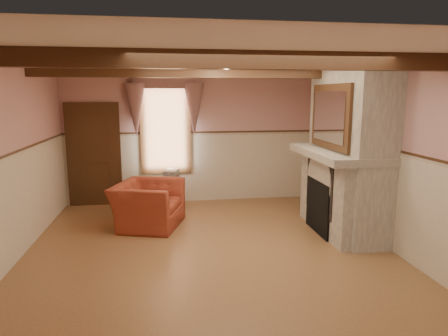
{
  "coord_description": "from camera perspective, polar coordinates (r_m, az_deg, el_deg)",
  "views": [
    {
      "loc": [
        -0.62,
        -5.64,
        2.33
      ],
      "look_at": [
        0.34,
        0.8,
        1.13
      ],
      "focal_mm": 32.0,
      "sensor_mm": 36.0,
      "label": 1
    }
  ],
  "objects": [
    {
      "name": "floor",
      "position": [
        6.13,
        -2.09,
        -11.85
      ],
      "size": [
        5.5,
        6.0,
        0.01
      ],
      "primitive_type": "cube",
      "color": "brown",
      "rests_on": "ground"
    },
    {
      "name": "ceiling",
      "position": [
        5.69,
        -2.28,
        15.22
      ],
      "size": [
        5.5,
        6.0,
        0.01
      ],
      "primitive_type": "cube",
      "color": "silver",
      "rests_on": "wall_back"
    },
    {
      "name": "wall_back",
      "position": [
        8.71,
        -4.35,
        4.32
      ],
      "size": [
        5.5,
        0.02,
        2.8
      ],
      "primitive_type": "cube",
      "color": "tan",
      "rests_on": "floor"
    },
    {
      "name": "wall_front",
      "position": [
        2.86,
        4.48,
        -8.47
      ],
      "size": [
        5.5,
        0.02,
        2.8
      ],
      "primitive_type": "cube",
      "color": "tan",
      "rests_on": "floor"
    },
    {
      "name": "wall_left",
      "position": [
        6.1,
        -28.8,
        0.41
      ],
      "size": [
        0.02,
        6.0,
        2.8
      ],
      "primitive_type": "cube",
      "color": "tan",
      "rests_on": "floor"
    },
    {
      "name": "wall_right",
      "position": [
        6.63,
        22.17,
        1.65
      ],
      "size": [
        0.02,
        6.0,
        2.8
      ],
      "primitive_type": "cube",
      "color": "tan",
      "rests_on": "floor"
    },
    {
      "name": "wainscot",
      "position": [
        5.89,
        -2.14,
        -5.08
      ],
      "size": [
        5.5,
        6.0,
        1.5
      ],
      "primitive_type": null,
      "color": "beige",
      "rests_on": "floor"
    },
    {
      "name": "chair_rail",
      "position": [
        5.73,
        -2.19,
        2.16
      ],
      "size": [
        5.5,
        6.0,
        0.08
      ],
      "primitive_type": null,
      "color": "black",
      "rests_on": "wainscot"
    },
    {
      "name": "firebox",
      "position": [
        7.02,
        13.83,
        -5.36
      ],
      "size": [
        0.2,
        0.95,
        0.9
      ],
      "primitive_type": "cube",
      "color": "black",
      "rests_on": "floor"
    },
    {
      "name": "armchair",
      "position": [
        7.26,
        -10.79,
        -5.16
      ],
      "size": [
        1.38,
        1.48,
        0.79
      ],
      "primitive_type": "imported",
      "rotation": [
        0.0,
        0.0,
        1.27
      ],
      "color": "maroon",
      "rests_on": "floor"
    },
    {
      "name": "side_table",
      "position": [
        8.59,
        -7.44,
        -3.45
      ],
      "size": [
        0.63,
        0.63,
        0.55
      ],
      "primitive_type": "cylinder",
      "rotation": [
        0.0,
        0.0,
        0.3
      ],
      "color": "brown",
      "rests_on": "floor"
    },
    {
      "name": "book_stack",
      "position": [
        8.54,
        -7.52,
        -0.95
      ],
      "size": [
        0.35,
        0.39,
        0.2
      ],
      "primitive_type": "cube",
      "rotation": [
        0.0,
        0.0,
        -0.35
      ],
      "color": "#B7AD8C",
      "rests_on": "side_table"
    },
    {
      "name": "radiator",
      "position": [
        8.58,
        -9.43,
        -3.34
      ],
      "size": [
        0.72,
        0.29,
        0.6
      ],
      "primitive_type": "cube",
      "rotation": [
        0.0,
        0.0,
        0.15
      ],
      "color": "silver",
      "rests_on": "floor"
    },
    {
      "name": "bowl",
      "position": [
        6.89,
        16.17,
        2.86
      ],
      "size": [
        0.36,
        0.36,
        0.09
      ],
      "primitive_type": "imported",
      "color": "brown",
      "rests_on": "mantel"
    },
    {
      "name": "mantel_clock",
      "position": [
        7.64,
        13.64,
        4.1
      ],
      "size": [
        0.14,
        0.24,
        0.2
      ],
      "primitive_type": "cube",
      "color": "#32180D",
      "rests_on": "mantel"
    },
    {
      "name": "oil_lamp",
      "position": [
        7.46,
        14.18,
        4.25
      ],
      "size": [
        0.11,
        0.11,
        0.28
      ],
      "primitive_type": "cylinder",
      "color": "gold",
      "rests_on": "mantel"
    },
    {
      "name": "candle_red",
      "position": [
        6.25,
        18.89,
        2.3
      ],
      "size": [
        0.06,
        0.06,
        0.16
      ],
      "primitive_type": "cylinder",
      "color": "#B12615",
      "rests_on": "mantel"
    },
    {
      "name": "jar_yellow",
      "position": [
        6.42,
        18.13,
        2.36
      ],
      "size": [
        0.06,
        0.06,
        0.12
      ],
      "primitive_type": "cylinder",
      "color": "gold",
      "rests_on": "mantel"
    },
    {
      "name": "fireplace",
      "position": [
        7.0,
        17.4,
        2.37
      ],
      "size": [
        0.85,
        2.0,
        2.8
      ],
      "primitive_type": "cube",
      "color": "gray",
      "rests_on": "floor"
    },
    {
      "name": "mantel",
      "position": [
        6.93,
        16.04,
        2.03
      ],
      "size": [
        1.05,
        2.05,
        0.12
      ],
      "primitive_type": "cube",
      "color": "gray",
      "rests_on": "fireplace"
    },
    {
      "name": "overmantel_mirror",
      "position": [
        6.8,
        14.87,
        7.11
      ],
      "size": [
        0.06,
        1.44,
        1.04
      ],
      "primitive_type": "cube",
      "color": "silver",
      "rests_on": "fireplace"
    },
    {
      "name": "door",
      "position": [
        8.8,
        -18.06,
        1.6
      ],
      "size": [
        1.1,
        0.1,
        2.1
      ],
      "primitive_type": "cube",
      "color": "black",
      "rests_on": "floor"
    },
    {
      "name": "window",
      "position": [
        8.64,
        -8.35,
        5.86
      ],
      "size": [
        1.06,
        0.08,
        2.02
      ],
      "primitive_type": "cube",
      "color": "white",
      "rests_on": "wall_back"
    },
    {
      "name": "window_drapes",
      "position": [
        8.52,
        -8.46,
        9.83
      ],
      "size": [
        1.3,
        0.14,
        1.4
      ],
      "primitive_type": "cube",
      "color": "gray",
      "rests_on": "wall_back"
    },
    {
      "name": "ceiling_beam_front",
      "position": [
        4.5,
        -0.56,
        15.22
      ],
      "size": [
        5.5,
        0.18,
        0.2
      ],
      "primitive_type": "cube",
      "color": "black",
      "rests_on": "ceiling"
    },
    {
      "name": "ceiling_beam_back",
      "position": [
        6.88,
        -3.39,
        13.55
      ],
      "size": [
        5.5,
        0.18,
        0.2
      ],
      "primitive_type": "cube",
      "color": "black",
      "rests_on": "ceiling"
    }
  ]
}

